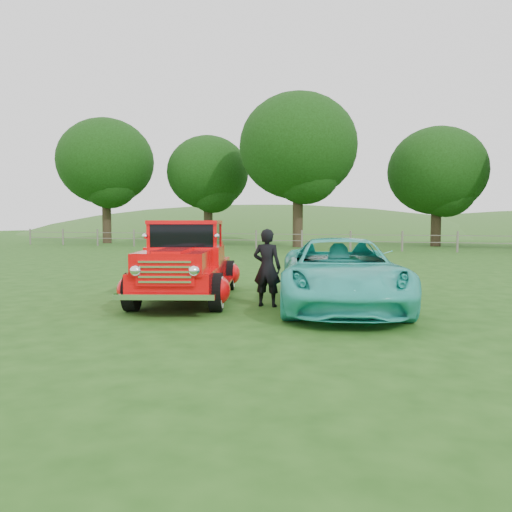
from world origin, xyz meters
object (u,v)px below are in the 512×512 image
(tree_near_east, at_px, (437,171))
(man, at_px, (267,268))
(tree_near_west, at_px, (298,147))
(tree_far_west, at_px, (106,162))
(tree_mid_west, at_px, (208,173))
(teal_sedan, at_px, (340,273))
(red_pickup, at_px, (187,264))

(tree_near_east, bearing_deg, man, -98.13)
(tree_near_west, distance_m, tree_near_east, 9.97)
(tree_near_west, height_order, man, tree_near_west)
(tree_far_west, distance_m, tree_mid_west, 8.30)
(tree_near_east, bearing_deg, tree_mid_west, -176.63)
(tree_near_east, bearing_deg, teal_sedan, -95.21)
(tree_far_west, bearing_deg, man, -49.33)
(red_pickup, distance_m, man, 2.03)
(tree_far_west, xyz_separation_m, tree_near_west, (16.00, -1.00, 0.31))
(tree_near_east, height_order, teal_sedan, tree_near_east)
(tree_far_west, distance_m, teal_sedan, 33.53)
(teal_sedan, bearing_deg, tree_near_west, 91.76)
(red_pickup, xyz_separation_m, teal_sedan, (3.46, 0.03, -0.09))
(teal_sedan, height_order, man, man)
(red_pickup, height_order, teal_sedan, red_pickup)
(red_pickup, bearing_deg, tree_near_east, 60.86)
(tree_far_west, xyz_separation_m, red_pickup, (19.07, -24.18, -5.69))
(tree_mid_west, height_order, tree_near_east, tree_mid_west)
(tree_near_east, height_order, red_pickup, tree_near_east)
(tree_near_west, relative_size, red_pickup, 1.98)
(tree_mid_west, relative_size, red_pickup, 1.60)
(red_pickup, xyz_separation_m, man, (2.00, -0.34, 0.01))
(tree_mid_west, bearing_deg, man, -63.77)
(teal_sedan, bearing_deg, red_pickup, 166.48)
(tree_mid_west, xyz_separation_m, man, (13.07, -26.52, -4.74))
(teal_sedan, bearing_deg, tree_mid_west, 105.07)
(tree_near_west, xyz_separation_m, red_pickup, (3.07, -23.18, -6.00))
(tree_far_west, height_order, man, tree_far_west)
(tree_near_west, height_order, teal_sedan, tree_near_west)
(tree_mid_west, height_order, tree_near_west, tree_near_west)
(teal_sedan, bearing_deg, tree_far_west, 119.02)
(teal_sedan, bearing_deg, tree_near_east, 70.81)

